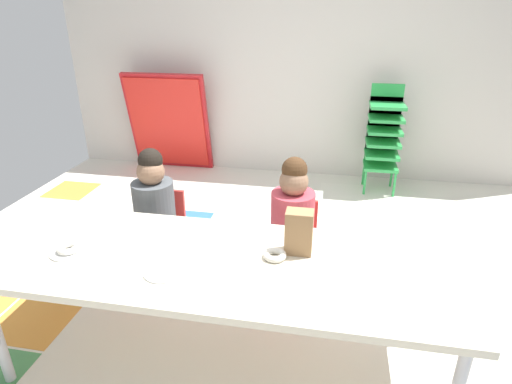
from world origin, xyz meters
TOP-DOWN VIEW (x-y plane):
  - ground_plane at (-0.00, -0.00)m, footprint 5.22×4.67m
  - back_wall at (0.00, 2.34)m, footprint 5.22×0.10m
  - craft_table at (-0.16, -0.53)m, footprint 2.19×0.79m
  - seated_child_near_camera at (-0.76, 0.09)m, footprint 0.32×0.31m
  - seated_child_middle_seat at (0.11, 0.09)m, footprint 0.32×0.32m
  - kid_chair_green_stack at (0.80, 1.96)m, footprint 0.32×0.30m
  - folded_activity_table at (-1.47, 2.14)m, footprint 0.90×0.29m
  - paper_bag_brown at (0.19, -0.39)m, footprint 0.13×0.09m
  - paper_plate_near_edge at (-0.91, -0.60)m, footprint 0.18×0.18m
  - paper_plate_center_table at (-0.39, -0.68)m, footprint 0.18×0.18m
  - donut_powdered_on_plate at (-0.91, -0.60)m, footprint 0.11×0.11m
  - donut_powdered_loose at (0.08, -0.47)m, footprint 0.11×0.11m

SIDE VIEW (x-z plane):
  - ground_plane at x=0.00m, z-range -0.02..0.00m
  - folded_activity_table at x=-1.47m, z-range -0.01..1.08m
  - seated_child_near_camera at x=-0.76m, z-range 0.10..1.01m
  - seated_child_middle_seat at x=0.11m, z-range 0.10..1.01m
  - craft_table at x=-0.16m, z-range 0.26..0.87m
  - kid_chair_green_stack at x=0.80m, z-range 0.06..1.10m
  - paper_plate_near_edge at x=-0.91m, z-range 0.61..0.62m
  - paper_plate_center_table at x=-0.39m, z-range 0.61..0.62m
  - donut_powdered_loose at x=0.08m, z-range 0.61..0.64m
  - donut_powdered_on_plate at x=-0.91m, z-range 0.62..0.65m
  - paper_bag_brown at x=0.19m, z-range 0.61..0.83m
  - back_wall at x=0.00m, z-range 0.00..2.48m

